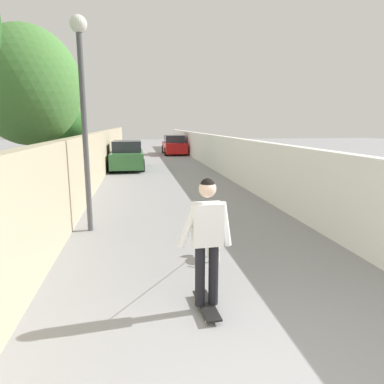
# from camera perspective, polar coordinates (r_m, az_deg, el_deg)

# --- Properties ---
(ground_plane) EXTENTS (80.00, 80.00, 0.00)m
(ground_plane) POSITION_cam_1_polar(r_m,az_deg,el_deg) (16.61, -4.71, 2.82)
(ground_plane) COLOR gray
(wall_left) EXTENTS (48.00, 0.30, 2.07)m
(wall_left) POSITION_cam_1_polar(r_m,az_deg,el_deg) (14.54, -15.76, 5.36)
(wall_left) COLOR tan
(wall_left) RESTS_ON ground
(fence_right) EXTENTS (48.00, 0.30, 1.85)m
(fence_right) POSITION_cam_1_polar(r_m,az_deg,el_deg) (15.05, 7.08, 5.44)
(fence_right) COLOR white
(fence_right) RESTS_ON ground
(tree_left_mid) EXTENTS (2.01, 2.01, 3.30)m
(tree_left_mid) POSITION_cam_1_polar(r_m,az_deg,el_deg) (15.69, -20.91, 10.67)
(tree_left_mid) COLOR brown
(tree_left_mid) RESTS_ON ground
(tree_left_far) EXTENTS (2.75, 2.75, 4.93)m
(tree_left_far) POSITION_cam_1_polar(r_m,az_deg,el_deg) (10.31, -25.72, 15.52)
(tree_left_far) COLOR #473523
(tree_left_far) RESTS_ON ground
(lamp_post) EXTENTS (0.36, 0.36, 4.64)m
(lamp_post) POSITION_cam_1_polar(r_m,az_deg,el_deg) (8.02, -17.81, 15.90)
(lamp_post) COLOR #4C4C51
(lamp_post) RESTS_ON ground
(skateboard) EXTENTS (0.81, 0.24, 0.08)m
(skateboard) POSITION_cam_1_polar(r_m,az_deg,el_deg) (4.78, 2.42, -18.32)
(skateboard) COLOR black
(skateboard) RESTS_ON ground
(person_skateboarder) EXTENTS (0.24, 0.71, 1.69)m
(person_skateboarder) POSITION_cam_1_polar(r_m,az_deg,el_deg) (4.37, 2.53, -6.77)
(person_skateboarder) COLOR black
(person_skateboarder) RESTS_ON skateboard
(dog) EXTENTS (2.02, 0.59, 1.06)m
(dog) POSITION_cam_1_polar(r_m,az_deg,el_deg) (6.31, 3.45, -8.69)
(dog) COLOR white
(dog) RESTS_ON ground
(car_near) EXTENTS (4.18, 1.80, 1.54)m
(car_near) POSITION_cam_1_polar(r_m,az_deg,el_deg) (19.18, -10.72, 5.94)
(car_near) COLOR #336B38
(car_near) RESTS_ON ground
(car_far) EXTENTS (4.15, 1.80, 1.54)m
(car_far) POSITION_cam_1_polar(r_m,az_deg,el_deg) (28.24, -3.00, 7.77)
(car_far) COLOR #B71414
(car_far) RESTS_ON ground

